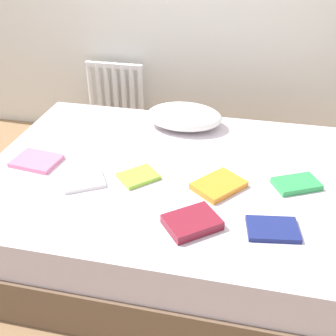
{
  "coord_description": "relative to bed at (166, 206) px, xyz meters",
  "views": [
    {
      "loc": [
        0.41,
        -1.83,
        1.7
      ],
      "look_at": [
        0.0,
        0.05,
        0.48
      ],
      "focal_mm": 43.74,
      "sensor_mm": 36.0,
      "label": 1
    }
  ],
  "objects": [
    {
      "name": "ground_plane",
      "position": [
        0.0,
        0.0,
        -0.25
      ],
      "size": [
        8.0,
        8.0,
        0.0
      ],
      "primitive_type": "plane",
      "color": "#93704C"
    },
    {
      "name": "bed",
      "position": [
        0.0,
        0.0,
        0.0
      ],
      "size": [
        2.0,
        1.5,
        0.5
      ],
      "color": "brown",
      "rests_on": "ground"
    },
    {
      "name": "radiator",
      "position": [
        -0.7,
        1.2,
        0.13
      ],
      "size": [
        0.48,
        0.04,
        0.56
      ],
      "color": "white",
      "rests_on": "ground"
    },
    {
      "name": "pillow",
      "position": [
        -0.0,
        0.53,
        0.33
      ],
      "size": [
        0.49,
        0.33,
        0.14
      ],
      "primitive_type": "ellipsoid",
      "color": "white",
      "rests_on": "bed"
    },
    {
      "name": "textbook_green",
      "position": [
        0.68,
        -0.01,
        0.27
      ],
      "size": [
        0.26,
        0.23,
        0.03
      ],
      "primitive_type": "cube",
      "rotation": [
        0.0,
        0.0,
        0.47
      ],
      "color": "green",
      "rests_on": "bed"
    },
    {
      "name": "textbook_white",
      "position": [
        -0.39,
        -0.21,
        0.26
      ],
      "size": [
        0.26,
        0.25,
        0.02
      ],
      "primitive_type": "cube",
      "rotation": [
        0.0,
        0.0,
        0.53
      ],
      "color": "white",
      "rests_on": "bed"
    },
    {
      "name": "textbook_navy",
      "position": [
        0.57,
        -0.39,
        0.26
      ],
      "size": [
        0.25,
        0.19,
        0.02
      ],
      "primitive_type": "cube",
      "rotation": [
        0.0,
        0.0,
        0.15
      ],
      "color": "navy",
      "rests_on": "bed"
    },
    {
      "name": "textbook_lime",
      "position": [
        -0.12,
        -0.11,
        0.26
      ],
      "size": [
        0.24,
        0.24,
        0.02
      ],
      "primitive_type": "cube",
      "rotation": [
        0.0,
        0.0,
        0.78
      ],
      "color": "#8CC638",
      "rests_on": "bed"
    },
    {
      "name": "textbook_orange",
      "position": [
        0.3,
        -0.11,
        0.27
      ],
      "size": [
        0.3,
        0.31,
        0.03
      ],
      "primitive_type": "cube",
      "rotation": [
        0.0,
        0.0,
        0.9
      ],
      "color": "orange",
      "rests_on": "bed"
    },
    {
      "name": "textbook_pink",
      "position": [
        -0.72,
        -0.08,
        0.27
      ],
      "size": [
        0.27,
        0.22,
        0.02
      ],
      "primitive_type": "cube",
      "rotation": [
        0.0,
        0.0,
        -0.12
      ],
      "color": "pink",
      "rests_on": "bed"
    },
    {
      "name": "textbook_maroon",
      "position": [
        0.21,
        -0.43,
        0.27
      ],
      "size": [
        0.29,
        0.28,
        0.04
      ],
      "primitive_type": "cube",
      "rotation": [
        0.0,
        0.0,
        0.68
      ],
      "color": "maroon",
      "rests_on": "bed"
    }
  ]
}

